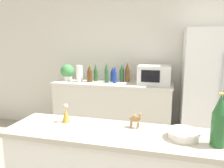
% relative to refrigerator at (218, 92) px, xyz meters
% --- Properties ---
extents(wall_back, '(8.00, 0.06, 2.55)m').
position_rel_refrigerator_xyz_m(wall_back, '(-1.13, 0.39, 0.41)').
color(wall_back, silver).
rests_on(wall_back, ground_plane).
extents(back_counter, '(1.85, 0.63, 0.93)m').
position_rel_refrigerator_xyz_m(back_counter, '(-1.52, 0.06, -0.40)').
color(back_counter, silver).
rests_on(back_counter, ground_plane).
extents(refrigerator, '(0.96, 0.72, 1.73)m').
position_rel_refrigerator_xyz_m(refrigerator, '(0.00, 0.00, 0.00)').
color(refrigerator, white).
rests_on(refrigerator, ground_plane).
extents(potted_plant, '(0.22, 0.22, 0.27)m').
position_rel_refrigerator_xyz_m(potted_plant, '(-2.29, 0.04, 0.21)').
color(potted_plant, silver).
rests_on(potted_plant, back_counter).
extents(paper_towel_roll, '(0.10, 0.10, 0.26)m').
position_rel_refrigerator_xyz_m(paper_towel_roll, '(-2.05, -0.01, 0.20)').
color(paper_towel_roll, white).
rests_on(paper_towel_roll, back_counter).
extents(microwave, '(0.48, 0.37, 0.28)m').
position_rel_refrigerator_xyz_m(microwave, '(-0.88, 0.08, 0.21)').
color(microwave, white).
rests_on(microwave, back_counter).
extents(back_bottle_0, '(0.08, 0.08, 0.24)m').
position_rel_refrigerator_xyz_m(back_bottle_0, '(-1.53, 0.12, 0.18)').
color(back_bottle_0, navy).
rests_on(back_bottle_0, back_counter).
extents(back_bottle_1, '(0.08, 0.08, 0.31)m').
position_rel_refrigerator_xyz_m(back_bottle_1, '(-1.30, 0.14, 0.22)').
color(back_bottle_1, brown).
rests_on(back_bottle_1, back_counter).
extents(back_bottle_2, '(0.07, 0.07, 0.28)m').
position_rel_refrigerator_xyz_m(back_bottle_2, '(-1.81, 0.09, 0.20)').
color(back_bottle_2, '#2D6033').
rests_on(back_bottle_2, back_counter).
extents(back_bottle_3, '(0.06, 0.06, 0.27)m').
position_rel_refrigerator_xyz_m(back_bottle_3, '(-1.47, -0.00, 0.20)').
color(back_bottle_3, navy).
rests_on(back_bottle_3, back_counter).
extents(back_bottle_4, '(0.06, 0.06, 0.31)m').
position_rel_refrigerator_xyz_m(back_bottle_4, '(-1.61, 0.02, 0.21)').
color(back_bottle_4, '#2D6033').
rests_on(back_bottle_4, back_counter).
extents(back_bottle_5, '(0.08, 0.08, 0.27)m').
position_rel_refrigerator_xyz_m(back_bottle_5, '(-1.88, -0.00, 0.20)').
color(back_bottle_5, brown).
rests_on(back_bottle_5, back_counter).
extents(back_bottle_6, '(0.07, 0.07, 0.29)m').
position_rel_refrigerator_xyz_m(back_bottle_6, '(-1.39, 0.14, 0.21)').
color(back_bottle_6, '#2D6033').
rests_on(back_bottle_6, back_counter).
extents(wine_bottle, '(0.09, 0.09, 0.33)m').
position_rel_refrigerator_xyz_m(wine_bottle, '(-0.37, -1.87, 0.22)').
color(wine_bottle, '#235628').
rests_on(wine_bottle, bar_counter).
extents(fruit_bowl, '(0.21, 0.21, 0.06)m').
position_rel_refrigerator_xyz_m(fruit_bowl, '(-0.56, -1.81, 0.09)').
color(fruit_bowl, white).
rests_on(fruit_bowl, bar_counter).
extents(camel_figurine, '(0.10, 0.06, 0.12)m').
position_rel_refrigerator_xyz_m(camel_figurine, '(-0.90, -1.71, 0.13)').
color(camel_figurine, olive).
rests_on(camel_figurine, bar_counter).
extents(wise_man_figurine_blue, '(0.06, 0.06, 0.15)m').
position_rel_refrigerator_xyz_m(wise_man_figurine_blue, '(-1.44, -1.73, 0.13)').
color(wise_man_figurine_blue, '#B28933').
rests_on(wise_man_figurine_blue, bar_counter).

